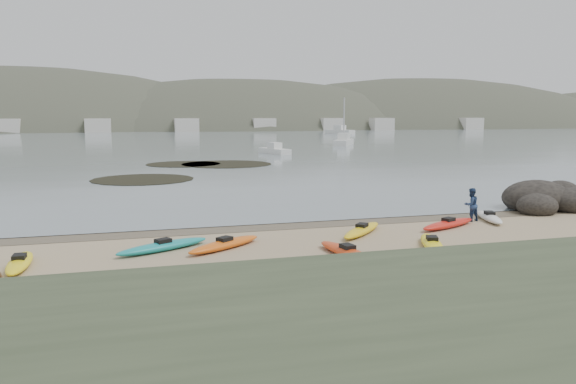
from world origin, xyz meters
name	(u,v)px	position (x,y,z in m)	size (l,w,h in m)	color
ground	(288,223)	(0.00, 0.00, 0.00)	(600.00, 600.00, 0.00)	tan
wet_sand	(290,225)	(0.00, -0.30, 0.00)	(60.00, 60.00, 0.00)	brown
water	(141,124)	(0.00, 300.00, 0.01)	(1200.00, 1200.00, 0.00)	slate
bluff	(567,355)	(0.00, -17.50, 1.00)	(60.00, 8.00, 2.00)	#475138
kayaks	(325,238)	(0.36, -4.22, 0.17)	(21.50, 8.06, 0.34)	yellow
person_east	(471,205)	(8.61, -1.85, 0.80)	(0.78, 0.61, 1.61)	navy
rock_cluster	(548,204)	(14.74, 0.08, 0.26)	(5.44, 4.02, 1.92)	black
kelp_mats	(193,168)	(-1.29, 28.76, 0.03)	(17.31, 20.78, 0.04)	black
moored_boats	(183,138)	(3.04, 83.91, 0.58)	(95.47, 78.04, 1.30)	silver
far_hills	(250,168)	(39.38, 193.97, -15.93)	(550.00, 135.00, 80.00)	#384235
far_town	(173,125)	(6.00, 145.00, 2.00)	(199.00, 5.00, 4.00)	beige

